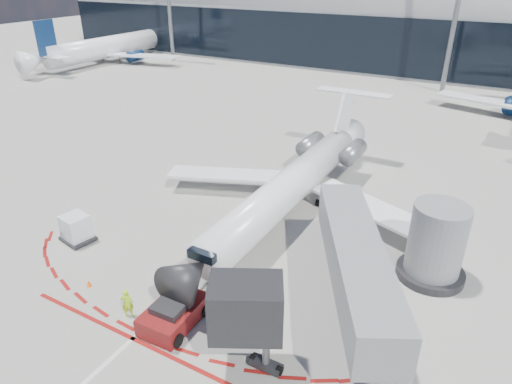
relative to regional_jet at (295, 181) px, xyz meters
The scene contains 12 objects.
ground 5.64m from the regional_jet, 104.23° to the right, with size 260.00×260.00×0.00m, color gray.
apron_centerline 3.98m from the regional_jet, 112.93° to the right, with size 0.25×40.00×0.01m, color silver.
apron_stop_bar 16.70m from the regional_jet, 94.39° to the right, with size 14.00×0.25×0.01m, color maroon.
terminal_building 60.32m from the regional_jet, 91.21° to the left, with size 150.00×24.15×24.00m.
jet_bridge 11.72m from the regional_jet, 43.19° to the right, with size 10.03×15.20×4.90m.
light_mast_centre 44.36m from the regional_jet, 85.04° to the left, with size 0.70×0.70×25.00m, color slate.
regional_jet is the anchor object (origin of this frame).
pushback_tug 14.68m from the regional_jet, 90.45° to the right, with size 2.57×5.76×1.49m.
ramp_worker 15.59m from the regional_jet, 99.83° to the right, with size 0.63×0.41×1.73m, color #B9FF1A.
uld_container 15.88m from the regional_jet, 133.60° to the right, with size 2.34×2.09×1.93m.
safety_cone_left 16.09m from the regional_jet, 113.82° to the right, with size 0.31×0.31×0.43m, color #FF5F05.
bg_airliner_0 67.41m from the regional_jet, 146.32° to the left, with size 34.15×36.16×11.05m, color white, non-canonical shape.
Camera 1 is at (13.92, -23.47, 16.98)m, focal length 32.00 mm.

